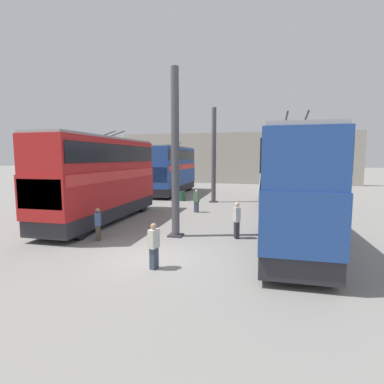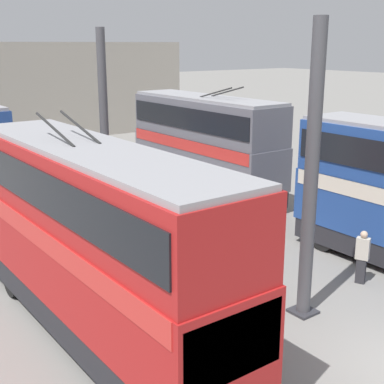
% 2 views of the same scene
% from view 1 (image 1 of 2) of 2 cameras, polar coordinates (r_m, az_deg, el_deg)
% --- Properties ---
extents(ground_plane, '(240.00, 240.00, 0.00)m').
position_cam_1_polar(ground_plane, '(12.25, -7.76, -12.37)').
color(ground_plane, gray).
extents(depot_back_wall, '(0.50, 36.00, 7.74)m').
position_cam_1_polar(depot_back_wall, '(46.32, 8.06, 6.38)').
color(depot_back_wall, '#A8A093').
rests_on(depot_back_wall, ground_plane).
extents(support_column_near, '(0.71, 0.71, 8.29)m').
position_cam_1_polar(support_column_near, '(14.87, -3.21, 6.79)').
color(support_column_near, '#4C4C51').
rests_on(support_column_near, ground_plane).
extents(support_column_far, '(0.71, 0.71, 8.29)m').
position_cam_1_polar(support_column_far, '(26.64, 4.17, 6.67)').
color(support_column_far, '#4C4C51').
rests_on(support_column_far, ground_plane).
extents(bus_left_near, '(9.71, 2.54, 5.62)m').
position_cam_1_polar(bus_left_near, '(13.81, 18.07, 1.55)').
color(bus_left_near, black).
rests_on(bus_left_near, ground_plane).
extents(bus_left_far, '(9.53, 2.54, 5.71)m').
position_cam_1_polar(bus_left_far, '(25.88, 15.85, 3.95)').
color(bus_left_far, black).
rests_on(bus_left_far, ground_plane).
extents(bus_right_mid, '(10.83, 2.54, 5.80)m').
position_cam_1_polar(bus_right_mid, '(19.18, -16.78, 3.27)').
color(bus_right_mid, black).
rests_on(bus_right_mid, ground_plane).
extents(bus_right_far, '(10.92, 2.54, 5.80)m').
position_cam_1_polar(bus_right_far, '(32.85, -3.75, 4.78)').
color(bus_right_far, black).
rests_on(bus_right_far, ground_plane).
extents(person_aisle_foreground, '(0.47, 0.34, 1.66)m').
position_cam_1_polar(person_aisle_foreground, '(10.88, -7.28, -9.96)').
color(person_aisle_foreground, '#384251').
rests_on(person_aisle_foreground, ground_plane).
extents(person_by_right_row, '(0.48, 0.38, 1.59)m').
position_cam_1_polar(person_by_right_row, '(15.07, -17.46, -5.73)').
color(person_by_right_row, '#473D33').
rests_on(person_by_right_row, ground_plane).
extents(person_by_left_row, '(0.48, 0.39, 1.81)m').
position_cam_1_polar(person_by_left_row, '(14.88, 8.52, -5.14)').
color(person_by_left_row, '#2D2D33').
rests_on(person_by_left_row, ground_plane).
extents(person_aisle_midway, '(0.40, 0.48, 1.66)m').
position_cam_1_polar(person_aisle_midway, '(21.72, 0.84, -1.61)').
color(person_aisle_midway, '#384251').
rests_on(person_aisle_midway, ground_plane).
extents(oil_drum, '(0.60, 0.60, 0.89)m').
position_cam_1_polar(oil_drum, '(27.60, -1.85, -0.76)').
color(oil_drum, '#235638').
rests_on(oil_drum, ground_plane).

